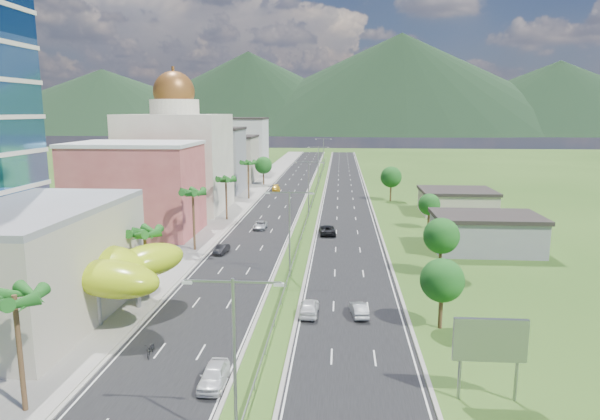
# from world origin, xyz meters

# --- Properties ---
(ground) EXTENTS (500.00, 500.00, 0.00)m
(ground) POSITION_xyz_m (0.00, 0.00, 0.00)
(ground) COLOR #2D5119
(ground) RESTS_ON ground
(road_left) EXTENTS (11.00, 260.00, 0.04)m
(road_left) POSITION_xyz_m (-7.50, 90.00, 0.02)
(road_left) COLOR black
(road_left) RESTS_ON ground
(road_right) EXTENTS (11.00, 260.00, 0.04)m
(road_right) POSITION_xyz_m (7.50, 90.00, 0.02)
(road_right) COLOR black
(road_right) RESTS_ON ground
(sidewalk_left) EXTENTS (7.00, 260.00, 0.12)m
(sidewalk_left) POSITION_xyz_m (-17.00, 90.00, 0.06)
(sidewalk_left) COLOR gray
(sidewalk_left) RESTS_ON ground
(median_guardrail) EXTENTS (0.10, 216.06, 0.76)m
(median_guardrail) POSITION_xyz_m (0.00, 71.99, 0.62)
(median_guardrail) COLOR gray
(median_guardrail) RESTS_ON ground
(streetlight_median_a) EXTENTS (6.04, 0.25, 11.00)m
(streetlight_median_a) POSITION_xyz_m (0.00, -25.00, 6.75)
(streetlight_median_a) COLOR gray
(streetlight_median_a) RESTS_ON ground
(streetlight_median_b) EXTENTS (6.04, 0.25, 11.00)m
(streetlight_median_b) POSITION_xyz_m (0.00, 10.00, 6.75)
(streetlight_median_b) COLOR gray
(streetlight_median_b) RESTS_ON ground
(streetlight_median_c) EXTENTS (6.04, 0.25, 11.00)m
(streetlight_median_c) POSITION_xyz_m (0.00, 50.00, 6.75)
(streetlight_median_c) COLOR gray
(streetlight_median_c) RESTS_ON ground
(streetlight_median_d) EXTENTS (6.04, 0.25, 11.00)m
(streetlight_median_d) POSITION_xyz_m (0.00, 95.00, 6.75)
(streetlight_median_d) COLOR gray
(streetlight_median_d) RESTS_ON ground
(streetlight_median_e) EXTENTS (6.04, 0.25, 11.00)m
(streetlight_median_e) POSITION_xyz_m (0.00, 140.00, 6.75)
(streetlight_median_e) COLOR gray
(streetlight_median_e) RESTS_ON ground
(lime_canopy) EXTENTS (18.00, 15.00, 7.40)m
(lime_canopy) POSITION_xyz_m (-20.00, -4.00, 4.99)
(lime_canopy) COLOR #A9C713
(lime_canopy) RESTS_ON ground
(pink_shophouse) EXTENTS (20.00, 15.00, 15.00)m
(pink_shophouse) POSITION_xyz_m (-28.00, 32.00, 7.50)
(pink_shophouse) COLOR #B44B4A
(pink_shophouse) RESTS_ON ground
(domed_building) EXTENTS (20.00, 20.00, 28.70)m
(domed_building) POSITION_xyz_m (-28.00, 55.00, 11.35)
(domed_building) COLOR beige
(domed_building) RESTS_ON ground
(midrise_grey) EXTENTS (16.00, 15.00, 16.00)m
(midrise_grey) POSITION_xyz_m (-27.00, 80.00, 8.00)
(midrise_grey) COLOR gray
(midrise_grey) RESTS_ON ground
(midrise_beige) EXTENTS (16.00, 15.00, 13.00)m
(midrise_beige) POSITION_xyz_m (-27.00, 102.00, 6.50)
(midrise_beige) COLOR #B4AA94
(midrise_beige) RESTS_ON ground
(midrise_white) EXTENTS (16.00, 15.00, 18.00)m
(midrise_white) POSITION_xyz_m (-27.00, 125.00, 9.00)
(midrise_white) COLOR silver
(midrise_white) RESTS_ON ground
(billboard) EXTENTS (5.20, 0.35, 6.20)m
(billboard) POSITION_xyz_m (17.00, -18.00, 4.42)
(billboard) COLOR gray
(billboard) RESTS_ON ground
(shed_near) EXTENTS (15.00, 10.00, 5.00)m
(shed_near) POSITION_xyz_m (28.00, 25.00, 2.50)
(shed_near) COLOR gray
(shed_near) RESTS_ON ground
(shed_far) EXTENTS (14.00, 12.00, 4.40)m
(shed_far) POSITION_xyz_m (30.00, 55.00, 2.20)
(shed_far) COLOR #B4AA94
(shed_far) RESTS_ON ground
(palm_tree_a) EXTENTS (3.60, 3.60, 9.10)m
(palm_tree_a) POSITION_xyz_m (-15.50, -22.00, 8.02)
(palm_tree_a) COLOR #47301C
(palm_tree_a) RESTS_ON ground
(palm_tree_b) EXTENTS (3.60, 3.60, 8.10)m
(palm_tree_b) POSITION_xyz_m (-15.50, 2.00, 7.06)
(palm_tree_b) COLOR #47301C
(palm_tree_b) RESTS_ON ground
(palm_tree_c) EXTENTS (3.60, 3.60, 9.60)m
(palm_tree_c) POSITION_xyz_m (-15.50, 22.00, 8.50)
(palm_tree_c) COLOR #47301C
(palm_tree_c) RESTS_ON ground
(palm_tree_d) EXTENTS (3.60, 3.60, 8.60)m
(palm_tree_d) POSITION_xyz_m (-15.50, 45.00, 7.54)
(palm_tree_d) COLOR #47301C
(palm_tree_d) RESTS_ON ground
(palm_tree_e) EXTENTS (3.60, 3.60, 9.40)m
(palm_tree_e) POSITION_xyz_m (-15.50, 70.00, 8.31)
(palm_tree_e) COLOR #47301C
(palm_tree_e) RESTS_ON ground
(leafy_tree_lfar) EXTENTS (4.90, 4.90, 8.05)m
(leafy_tree_lfar) POSITION_xyz_m (-15.50, 95.00, 5.58)
(leafy_tree_lfar) COLOR #47301C
(leafy_tree_lfar) RESTS_ON ground
(leafy_tree_ra) EXTENTS (4.20, 4.20, 6.90)m
(leafy_tree_ra) POSITION_xyz_m (16.00, -5.00, 4.78)
(leafy_tree_ra) COLOR #47301C
(leafy_tree_ra) RESTS_ON ground
(leafy_tree_rb) EXTENTS (4.55, 4.55, 7.47)m
(leafy_tree_rb) POSITION_xyz_m (19.00, 12.00, 5.18)
(leafy_tree_rb) COLOR #47301C
(leafy_tree_rb) RESTS_ON ground
(leafy_tree_rc) EXTENTS (3.85, 3.85, 6.33)m
(leafy_tree_rc) POSITION_xyz_m (22.00, 40.00, 4.37)
(leafy_tree_rc) COLOR #47301C
(leafy_tree_rc) RESTS_ON ground
(leafy_tree_rd) EXTENTS (4.90, 4.90, 8.05)m
(leafy_tree_rd) POSITION_xyz_m (18.00, 70.00, 5.58)
(leafy_tree_rd) COLOR #47301C
(leafy_tree_rd) RESTS_ON ground
(mountain_ridge) EXTENTS (860.00, 140.00, 90.00)m
(mountain_ridge) POSITION_xyz_m (60.00, 450.00, 0.00)
(mountain_ridge) COLOR black
(mountain_ridge) RESTS_ON ground
(car_white_near_left) EXTENTS (1.96, 4.72, 1.60)m
(car_white_near_left) POSITION_xyz_m (-3.20, -17.49, 0.84)
(car_white_near_left) COLOR silver
(car_white_near_left) RESTS_ON road_left
(car_dark_left) EXTENTS (1.91, 4.09, 1.30)m
(car_dark_left) POSITION_xyz_m (-11.05, 20.41, 0.69)
(car_dark_left) COLOR black
(car_dark_left) RESTS_ON road_left
(car_silver_mid_left) EXTENTS (2.25, 4.76, 1.31)m
(car_silver_mid_left) POSITION_xyz_m (-7.88, 37.42, 0.70)
(car_silver_mid_left) COLOR #ACB0B4
(car_silver_mid_left) RESTS_ON road_left
(car_yellow_far_left) EXTENTS (2.87, 5.49, 1.52)m
(car_yellow_far_left) POSITION_xyz_m (-10.52, 82.82, 0.80)
(car_yellow_far_left) COLOR #BE9016
(car_yellow_far_left) RESTS_ON road_left
(car_white_near_right) EXTENTS (1.96, 4.72, 1.60)m
(car_white_near_right) POSITION_xyz_m (3.20, -2.59, 0.84)
(car_white_near_right) COLOR white
(car_white_near_right) RESTS_ON road_right
(car_silver_right) EXTENTS (1.99, 4.30, 1.37)m
(car_silver_right) POSITION_xyz_m (8.28, -2.52, 0.72)
(car_silver_right) COLOR #929599
(car_silver_right) RESTS_ON road_right
(car_dark_far_right) EXTENTS (3.12, 5.89, 1.58)m
(car_dark_far_right) POSITION_xyz_m (4.13, 33.97, 0.83)
(car_dark_far_right) COLOR black
(car_dark_far_right) RESTS_ON road_right
(motorcycle) EXTENTS (0.87, 2.20, 1.37)m
(motorcycle) POSITION_xyz_m (-9.81, -12.81, 0.73)
(motorcycle) COLOR black
(motorcycle) RESTS_ON road_left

